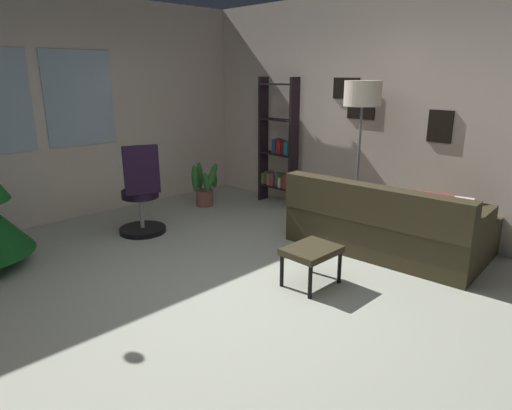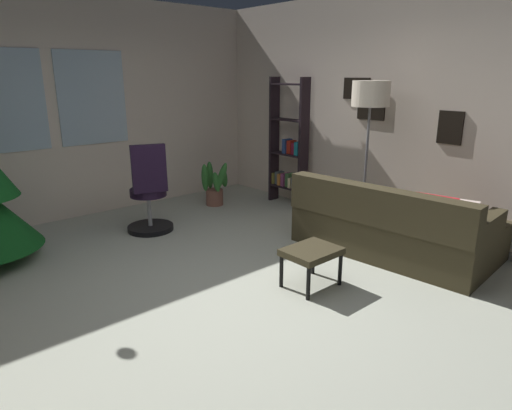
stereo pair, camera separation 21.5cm
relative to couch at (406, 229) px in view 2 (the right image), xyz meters
name	(u,v)px [view 2 (the right image)]	position (x,y,z in m)	size (l,w,h in m)	color
ground_plane	(234,296)	(-1.91, 0.54, -0.34)	(5.21, 6.25, 0.10)	#B3B7A5
wall_back_with_windows	(81,109)	(-1.93, 3.71, 1.14)	(5.21, 0.12, 2.85)	beige
wall_right_with_frames	(407,113)	(0.74, 0.54, 1.14)	(0.12, 6.25, 2.85)	beige
couch	(406,229)	(0.00, 0.00, 0.00)	(1.67, 2.07, 0.80)	#39321F
footstool	(312,254)	(-1.32, 0.16, 0.03)	(0.49, 0.39, 0.37)	#39321F
office_chair	(149,198)	(-1.68, 2.45, 0.15)	(0.56, 0.57, 1.10)	black
bookshelf	(289,151)	(0.48, 2.23, 0.50)	(0.18, 0.64, 1.83)	black
floor_lamp	(370,102)	(0.17, 0.67, 1.28)	(0.42, 0.42, 1.80)	slate
potted_plant	(215,186)	(-0.40, 2.87, 0.00)	(0.49, 0.42, 0.68)	brown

